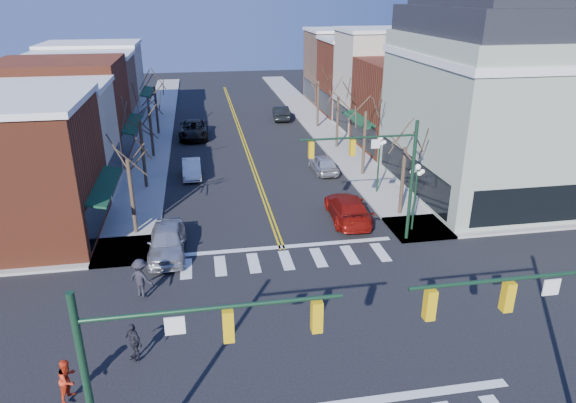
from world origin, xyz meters
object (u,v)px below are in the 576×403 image
lamppost_midblock (379,154)px  pedestrian_dark_a (133,341)px  pedestrian_red_b (68,379)px  car_left_near (167,241)px  car_right_mid (323,164)px  car_right_far (281,113)px  lamppost_corner (416,186)px  pedestrian_dark_b (141,278)px  victorian_corner (499,100)px  car_left_far (194,129)px  car_left_mid (192,169)px  car_right_near (348,208)px

lamppost_midblock → pedestrian_dark_a: size_ratio=2.68×
pedestrian_red_b → pedestrian_dark_a: size_ratio=1.02×
lamppost_midblock → car_left_near: (-14.60, -7.00, -2.12)m
car_right_mid → car_right_far: 19.10m
lamppost_corner → pedestrian_dark_b: 16.44m
victorian_corner → car_left_far: victorian_corner is taller
lamppost_corner → car_left_near: bearing=-178.0°
car_left_near → car_right_far: (11.52, 31.49, -0.05)m
victorian_corner → car_right_far: bearing=114.5°
car_left_far → lamppost_midblock: bearing=-53.3°
lamppost_corner → car_left_mid: (-13.24, 12.60, -2.29)m
pedestrian_red_b → pedestrian_dark_b: bearing=4.1°
lamppost_corner → car_right_mid: lamppost_corner is taller
car_left_near → pedestrian_dark_b: pedestrian_dark_b is taller
victorian_corner → lamppost_midblock: (-8.30, 0.50, -3.70)m
victorian_corner → car_right_far: 28.08m
lamppost_midblock → pedestrian_dark_a: 22.34m
victorian_corner → lamppost_midblock: 9.10m
victorian_corner → car_right_mid: (-11.01, 5.89, -5.93)m
lamppost_corner → lamppost_midblock: (0.00, 6.50, 0.00)m
car_left_far → pedestrian_dark_b: (-2.60, -29.46, 0.29)m
car_left_mid → car_right_mid: (10.53, -0.72, 0.06)m
car_right_mid → car_left_near: bearing=43.5°
car_left_near → car_left_far: bearing=87.0°
pedestrian_red_b → pedestrian_dark_a: 2.73m
car_left_mid → pedestrian_dark_b: pedestrian_dark_b is taller
car_left_mid → pedestrian_dark_a: size_ratio=2.52×
lamppost_midblock → car_right_far: 24.77m
car_right_far → car_left_near: bearing=74.2°
car_left_near → car_left_far: car_left_near is taller
car_left_near → car_right_far: 33.53m
pedestrian_dark_a → pedestrian_dark_b: size_ratio=0.83×
car_left_near → car_right_near: car_left_near is taller
victorian_corner → lamppost_corner: size_ratio=3.29×
car_right_mid → lamppost_midblock: bearing=114.1°
victorian_corner → pedestrian_dark_a: size_ratio=8.80×
car_left_far → car_right_far: (9.92, 6.36, -0.05)m
victorian_corner → car_right_near: victorian_corner is taller
car_left_mid → pedestrian_red_b: size_ratio=2.48×
pedestrian_dark_b → car_right_far: bearing=-77.0°
pedestrian_red_b → pedestrian_dark_b: size_ratio=0.84×
lamppost_midblock → car_left_mid: bearing=155.2°
pedestrian_red_b → pedestrian_dark_b: pedestrian_dark_b is taller
pedestrian_dark_b → car_left_far: bearing=-62.8°
car_right_far → car_left_far: bearing=37.0°
car_right_mid → car_right_near: bearing=83.2°
car_right_mid → pedestrian_dark_a: size_ratio=2.64×
lamppost_corner → car_left_mid: lamppost_corner is taller
lamppost_midblock → car_left_mid: size_ratio=1.06×
lamppost_corner → car_left_far: lamppost_corner is taller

